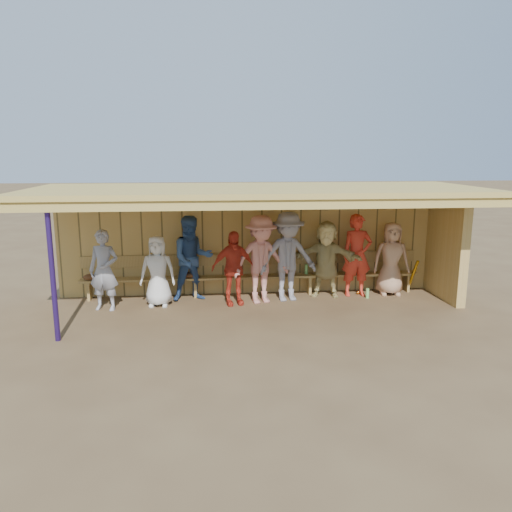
{
  "coord_description": "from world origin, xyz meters",
  "views": [
    {
      "loc": [
        -1.01,
        -9.8,
        3.18
      ],
      "look_at": [
        0.0,
        0.35,
        1.05
      ],
      "focal_mm": 35.0,
      "sensor_mm": 36.0,
      "label": 1
    }
  ],
  "objects_px": {
    "player_c": "(192,258)",
    "player_d": "(233,268)",
    "player_f": "(326,259)",
    "player_a": "(104,270)",
    "player_h": "(391,259)",
    "player_g": "(357,255)",
    "player_extra": "(261,259)",
    "player_b": "(158,271)",
    "player_e": "(288,257)",
    "bench": "(253,272)"
  },
  "relations": [
    {
      "from": "player_extra",
      "to": "bench",
      "type": "height_order",
      "value": "player_extra"
    },
    {
      "from": "player_a",
      "to": "bench",
      "type": "distance_m",
      "value": 3.23
    },
    {
      "from": "player_a",
      "to": "player_d",
      "type": "relative_size",
      "value": 1.05
    },
    {
      "from": "player_h",
      "to": "bench",
      "type": "bearing_deg",
      "value": -179.05
    },
    {
      "from": "player_b",
      "to": "player_f",
      "type": "height_order",
      "value": "player_f"
    },
    {
      "from": "player_h",
      "to": "player_g",
      "type": "bearing_deg",
      "value": -173.44
    },
    {
      "from": "player_c",
      "to": "bench",
      "type": "bearing_deg",
      "value": 1.15
    },
    {
      "from": "player_e",
      "to": "player_f",
      "type": "bearing_deg",
      "value": 4.53
    },
    {
      "from": "player_d",
      "to": "player_extra",
      "type": "relative_size",
      "value": 0.84
    },
    {
      "from": "player_a",
      "to": "bench",
      "type": "relative_size",
      "value": 0.22
    },
    {
      "from": "player_g",
      "to": "player_f",
      "type": "bearing_deg",
      "value": 179.23
    },
    {
      "from": "player_c",
      "to": "player_h",
      "type": "bearing_deg",
      "value": -11.71
    },
    {
      "from": "player_e",
      "to": "bench",
      "type": "xyz_separation_m",
      "value": [
        -0.72,
        0.52,
        -0.44
      ]
    },
    {
      "from": "player_b",
      "to": "player_extra",
      "type": "relative_size",
      "value": 0.79
    },
    {
      "from": "player_g",
      "to": "player_extra",
      "type": "relative_size",
      "value": 0.98
    },
    {
      "from": "player_d",
      "to": "player_a",
      "type": "bearing_deg",
      "value": 169.4
    },
    {
      "from": "player_e",
      "to": "player_d",
      "type": "bearing_deg",
      "value": -179.87
    },
    {
      "from": "player_g",
      "to": "bench",
      "type": "height_order",
      "value": "player_g"
    },
    {
      "from": "player_a",
      "to": "player_g",
      "type": "relative_size",
      "value": 0.9
    },
    {
      "from": "player_b",
      "to": "player_h",
      "type": "height_order",
      "value": "player_h"
    },
    {
      "from": "player_b",
      "to": "bench",
      "type": "distance_m",
      "value": 2.17
    },
    {
      "from": "player_a",
      "to": "player_g",
      "type": "distance_m",
      "value": 5.44
    },
    {
      "from": "player_b",
      "to": "player_f",
      "type": "bearing_deg",
      "value": 9.14
    },
    {
      "from": "player_extra",
      "to": "player_a",
      "type": "bearing_deg",
      "value": 168.13
    },
    {
      "from": "player_a",
      "to": "player_g",
      "type": "height_order",
      "value": "player_g"
    },
    {
      "from": "player_extra",
      "to": "player_e",
      "type": "bearing_deg",
      "value": -4.63
    },
    {
      "from": "player_d",
      "to": "player_e",
      "type": "relative_size",
      "value": 0.81
    },
    {
      "from": "player_f",
      "to": "player_g",
      "type": "height_order",
      "value": "player_g"
    },
    {
      "from": "player_e",
      "to": "player_f",
      "type": "relative_size",
      "value": 1.14
    },
    {
      "from": "player_h",
      "to": "player_extra",
      "type": "bearing_deg",
      "value": -167.17
    },
    {
      "from": "player_d",
      "to": "player_e",
      "type": "bearing_deg",
      "value": -3.8
    },
    {
      "from": "player_d",
      "to": "player_f",
      "type": "xyz_separation_m",
      "value": [
        2.09,
        0.41,
        0.06
      ]
    },
    {
      "from": "player_g",
      "to": "bench",
      "type": "distance_m",
      "value": 2.36
    },
    {
      "from": "player_c",
      "to": "player_d",
      "type": "distance_m",
      "value": 0.96
    },
    {
      "from": "player_c",
      "to": "player_f",
      "type": "height_order",
      "value": "player_c"
    },
    {
      "from": "player_g",
      "to": "player_extra",
      "type": "bearing_deg",
      "value": -172.26
    },
    {
      "from": "player_f",
      "to": "player_e",
      "type": "bearing_deg",
      "value": -149.1
    },
    {
      "from": "player_c",
      "to": "player_d",
      "type": "height_order",
      "value": "player_c"
    },
    {
      "from": "player_c",
      "to": "player_g",
      "type": "bearing_deg",
      "value": -11.71
    },
    {
      "from": "player_b",
      "to": "player_d",
      "type": "height_order",
      "value": "player_d"
    },
    {
      "from": "player_a",
      "to": "player_e",
      "type": "relative_size",
      "value": 0.86
    },
    {
      "from": "player_g",
      "to": "player_h",
      "type": "bearing_deg",
      "value": -0.77
    },
    {
      "from": "player_f",
      "to": "bench",
      "type": "distance_m",
      "value": 1.67
    },
    {
      "from": "player_h",
      "to": "player_b",
      "type": "bearing_deg",
      "value": -169.53
    },
    {
      "from": "player_c",
      "to": "player_f",
      "type": "bearing_deg",
      "value": -11.71
    },
    {
      "from": "player_f",
      "to": "player_a",
      "type": "bearing_deg",
      "value": -156.4
    },
    {
      "from": "player_extra",
      "to": "player_b",
      "type": "bearing_deg",
      "value": 165.39
    },
    {
      "from": "player_e",
      "to": "player_g",
      "type": "height_order",
      "value": "player_e"
    },
    {
      "from": "player_d",
      "to": "player_g",
      "type": "height_order",
      "value": "player_g"
    },
    {
      "from": "player_extra",
      "to": "bench",
      "type": "relative_size",
      "value": 0.25
    }
  ]
}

